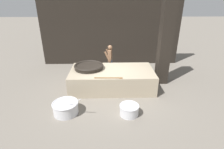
{
  "coord_description": "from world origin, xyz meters",
  "views": [
    {
      "loc": [
        -0.17,
        -6.63,
        3.53
      ],
      "look_at": [
        0.0,
        0.0,
        0.6
      ],
      "focal_mm": 28.0,
      "sensor_mm": 36.0,
      "label": 1
    }
  ],
  "objects_px": {
    "giant_wok_near": "(89,66)",
    "prep_bowl_vegetables": "(66,107)",
    "cook": "(110,59)",
    "prep_bowl_meat": "(129,110)"
  },
  "relations": [
    {
      "from": "cook",
      "to": "prep_bowl_vegetables",
      "type": "relative_size",
      "value": 1.47
    },
    {
      "from": "prep_bowl_vegetables",
      "to": "prep_bowl_meat",
      "type": "bearing_deg",
      "value": -3.59
    },
    {
      "from": "giant_wok_near",
      "to": "prep_bowl_vegetables",
      "type": "xyz_separation_m",
      "value": [
        -0.6,
        -1.98,
        -0.66
      ]
    },
    {
      "from": "giant_wok_near",
      "to": "cook",
      "type": "bearing_deg",
      "value": 51.53
    },
    {
      "from": "cook",
      "to": "prep_bowl_meat",
      "type": "distance_m",
      "value": 3.35
    },
    {
      "from": "giant_wok_near",
      "to": "prep_bowl_vegetables",
      "type": "height_order",
      "value": "giant_wok_near"
    },
    {
      "from": "giant_wok_near",
      "to": "cook",
      "type": "height_order",
      "value": "cook"
    },
    {
      "from": "cook",
      "to": "prep_bowl_vegetables",
      "type": "bearing_deg",
      "value": 73.46
    },
    {
      "from": "cook",
      "to": "prep_bowl_meat",
      "type": "bearing_deg",
      "value": 109.34
    },
    {
      "from": "cook",
      "to": "prep_bowl_vegetables",
      "type": "height_order",
      "value": "cook"
    }
  ]
}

